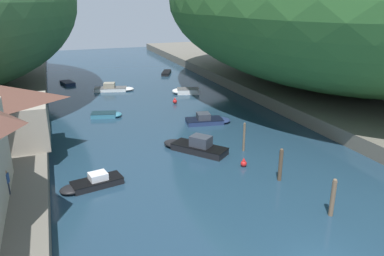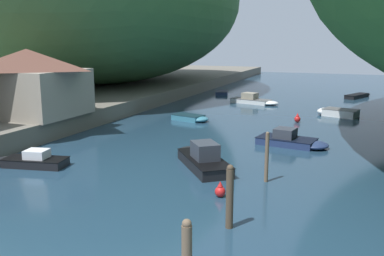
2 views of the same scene
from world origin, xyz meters
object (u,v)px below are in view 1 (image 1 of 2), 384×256
Objects in this scene: boat_white_cruiser at (67,82)px; person_on_quay at (7,181)px; channel_buoy_far at (244,163)px; boat_near_quay at (114,88)px; channel_buoy_near at (175,101)px; boat_moored_right at (194,146)px; boat_mid_channel at (185,91)px; boat_far_right_bank at (91,183)px; boat_far_upstream at (108,115)px; boat_red_skiff at (167,72)px; boat_small_dinghy at (208,120)px.

person_on_quay reaches higher than boat_white_cruiser.
boat_white_cruiser is 5.49× the size of channel_buoy_far.
boat_near_quay reaches higher than channel_buoy_far.
channel_buoy_near is 0.50× the size of person_on_quay.
boat_moored_right is 21.91m from boat_mid_channel.
boat_moored_right reaches higher than channel_buoy_far.
boat_far_right_bank is 6.12× the size of channel_buoy_far.
boat_far_right_bank is 5.93m from person_on_quay.
boat_far_right_bank is 17.55m from boat_far_upstream.
boat_near_quay is at bearing -64.60° from boat_white_cruiser.
boat_small_dinghy is at bearing -73.78° from boat_red_skiff.
boat_red_skiff is at bearing 146.73° from boat_near_quay.
channel_buoy_near reaches higher than boat_mid_channel.
boat_moored_right reaches higher than boat_red_skiff.
boat_far_upstream is (-2.93, -12.93, -0.12)m from boat_near_quay.
person_on_quay is at bearing -175.55° from channel_buoy_far.
boat_mid_channel is at bearing 136.52° from boat_far_upstream.
boat_small_dinghy is at bearing -63.52° from boat_far_right_bank.
boat_red_skiff is 6.56× the size of channel_buoy_near.
boat_mid_channel is (15.85, -12.91, 0.14)m from boat_white_cruiser.
boat_far_right_bank is (-9.54, -3.86, -0.15)m from boat_moored_right.
boat_mid_channel is at bearing 57.35° from channel_buoy_near.
boat_mid_channel is (2.13, 13.94, -0.00)m from boat_small_dinghy.
boat_far_right_bank is 44.36m from boat_red_skiff.
boat_moored_right is 1.59× the size of boat_far_upstream.
boat_near_quay is at bearing -113.42° from boat_red_skiff.
person_on_quay reaches higher than boat_mid_channel.
boat_mid_channel is at bearing 34.44° from boat_moored_right.
boat_mid_channel is (9.39, -5.30, -0.01)m from boat_near_quay.
channel_buoy_near is (-5.12, -20.52, 0.08)m from boat_red_skiff.
boat_mid_channel is 34.28m from person_on_quay.
boat_red_skiff is at bearing -35.47° from boat_far_right_bank.
boat_far_upstream is at bearing 75.30° from boat_moored_right.
boat_near_quay is at bearing -150.08° from boat_small_dinghy.
boat_near_quay is 7.84× the size of channel_buoy_far.
boat_white_cruiser is 0.99× the size of boat_mid_channel.
boat_near_quay is at bearing -23.90° from boat_far_right_bank.
boat_far_right_bank is 23.83m from channel_buoy_near.
person_on_quay is (-23.25, -42.57, 2.20)m from boat_red_skiff.
boat_small_dinghy is 6.17× the size of channel_buoy_near.
boat_red_skiff is 41.65m from channel_buoy_far.
boat_far_right_bank is 2.83× the size of person_on_quay.
channel_buoy_near is at bearing 39.67° from boat_moored_right.
boat_moored_right is 3.60× the size of person_on_quay.
boat_far_upstream is 4.91× the size of channel_buoy_far.
boat_far_upstream is (3.54, -20.54, 0.03)m from boat_white_cruiser.
boat_mid_channel is (-2.05, -15.72, 0.11)m from boat_red_skiff.
channel_buoy_far reaches higher than boat_mid_channel.
boat_far_upstream is 0.73× the size of boat_small_dinghy.
boat_white_cruiser is at bearing -11.69° from boat_far_right_bank.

